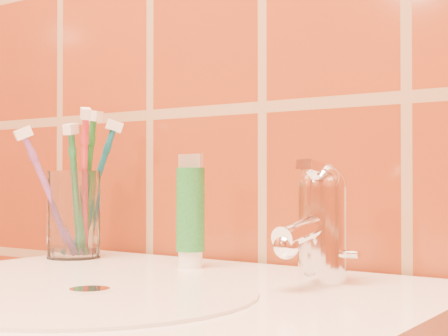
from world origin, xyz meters
The scene contains 8 objects.
glass_tumbler centered at (-0.23, 1.10, 0.91)m, with size 0.07×0.07×0.11m, color white.
toothpaste_tube centered at (-0.04, 1.11, 0.91)m, with size 0.04×0.03×0.13m.
faucet centered at (0.14, 1.09, 0.91)m, with size 0.05×0.11×0.12m.
toothbrush_0 centered at (-0.24, 1.07, 0.93)m, with size 0.06×0.08×0.17m, color #7A418B, non-canonical shape.
toothbrush_1 centered at (-0.20, 1.10, 0.95)m, with size 0.06×0.05×0.20m, color #B1262E, non-canonical shape.
toothbrush_2 centered at (-0.21, 1.11, 0.95)m, with size 0.05×0.02×0.20m, color #1C6925, non-canonical shape.
toothbrush_3 centered at (-0.21, 1.09, 0.94)m, with size 0.03×0.05×0.18m, color #1E723C, non-canonical shape.
toothbrush_4 centered at (-0.22, 1.13, 0.94)m, with size 0.06×0.07×0.19m, color #0D5B72, non-canonical shape.
Camera 1 is at (0.44, 0.48, 0.95)m, focal length 55.00 mm.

